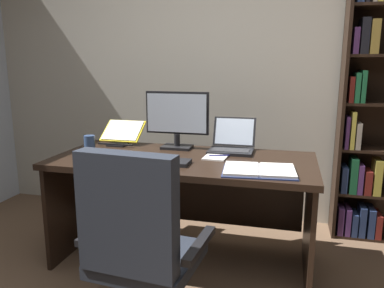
{
  "coord_description": "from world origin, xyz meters",
  "views": [
    {
      "loc": [
        0.48,
        -1.36,
        1.38
      ],
      "look_at": [
        -0.12,
        0.98,
        0.86
      ],
      "focal_mm": 35.46,
      "sensor_mm": 36.0,
      "label": 1
    }
  ],
  "objects_px": {
    "keyboard": "(157,161)",
    "office_chair": "(141,260)",
    "pen": "(219,155)",
    "laptop": "(232,144)",
    "reading_stand_with_book": "(122,133)",
    "notepad": "(216,157)",
    "computer_mouse": "(114,157)",
    "bookshelf": "(383,111)",
    "open_binder": "(259,170)",
    "coffee_mug": "(90,143)",
    "monitor": "(177,120)",
    "desk": "(186,182)"
  },
  "relations": [
    {
      "from": "laptop",
      "to": "notepad",
      "type": "relative_size",
      "value": 1.49
    },
    {
      "from": "bookshelf",
      "to": "office_chair",
      "type": "height_order",
      "value": "bookshelf"
    },
    {
      "from": "open_binder",
      "to": "laptop",
      "type": "bearing_deg",
      "value": 109.94
    },
    {
      "from": "laptop",
      "to": "reading_stand_with_book",
      "type": "bearing_deg",
      "value": 176.42
    },
    {
      "from": "computer_mouse",
      "to": "monitor",
      "type": "bearing_deg",
      "value": 56.01
    },
    {
      "from": "laptop",
      "to": "notepad",
      "type": "bearing_deg",
      "value": -109.51
    },
    {
      "from": "notepad",
      "to": "coffee_mug",
      "type": "xyz_separation_m",
      "value": [
        -0.95,
        -0.0,
        0.05
      ]
    },
    {
      "from": "bookshelf",
      "to": "desk",
      "type": "bearing_deg",
      "value": -153.66
    },
    {
      "from": "desk",
      "to": "notepad",
      "type": "distance_m",
      "value": 0.3
    },
    {
      "from": "bookshelf",
      "to": "office_chair",
      "type": "distance_m",
      "value": 2.15
    },
    {
      "from": "keyboard",
      "to": "bookshelf",
      "type": "bearing_deg",
      "value": 31.93
    },
    {
      "from": "monitor",
      "to": "keyboard",
      "type": "height_order",
      "value": "monitor"
    },
    {
      "from": "laptop",
      "to": "reading_stand_with_book",
      "type": "relative_size",
      "value": 0.98
    },
    {
      "from": "bookshelf",
      "to": "open_binder",
      "type": "bearing_deg",
      "value": -130.74
    },
    {
      "from": "laptop",
      "to": "pen",
      "type": "distance_m",
      "value": 0.22
    },
    {
      "from": "open_binder",
      "to": "monitor",
      "type": "bearing_deg",
      "value": 137.36
    },
    {
      "from": "office_chair",
      "to": "keyboard",
      "type": "xyz_separation_m",
      "value": [
        -0.13,
        0.62,
        0.34
      ]
    },
    {
      "from": "office_chair",
      "to": "laptop",
      "type": "distance_m",
      "value": 1.17
    },
    {
      "from": "office_chair",
      "to": "computer_mouse",
      "type": "relative_size",
      "value": 9.55
    },
    {
      "from": "open_binder",
      "to": "notepad",
      "type": "relative_size",
      "value": 2.14
    },
    {
      "from": "keyboard",
      "to": "open_binder",
      "type": "height_order",
      "value": "same"
    },
    {
      "from": "bookshelf",
      "to": "monitor",
      "type": "xyz_separation_m",
      "value": [
        -1.49,
        -0.49,
        -0.05
      ]
    },
    {
      "from": "computer_mouse",
      "to": "notepad",
      "type": "relative_size",
      "value": 0.5
    },
    {
      "from": "open_binder",
      "to": "reading_stand_with_book",
      "type": "bearing_deg",
      "value": 148.31
    },
    {
      "from": "open_binder",
      "to": "coffee_mug",
      "type": "height_order",
      "value": "coffee_mug"
    },
    {
      "from": "office_chair",
      "to": "pen",
      "type": "bearing_deg",
      "value": 79.9
    },
    {
      "from": "laptop",
      "to": "coffee_mug",
      "type": "height_order",
      "value": "laptop"
    },
    {
      "from": "computer_mouse",
      "to": "open_binder",
      "type": "height_order",
      "value": "computer_mouse"
    },
    {
      "from": "notepad",
      "to": "keyboard",
      "type": "bearing_deg",
      "value": -144.45
    },
    {
      "from": "monitor",
      "to": "reading_stand_with_book",
      "type": "distance_m",
      "value": 0.5
    },
    {
      "from": "computer_mouse",
      "to": "notepad",
      "type": "bearing_deg",
      "value": 20.73
    },
    {
      "from": "reading_stand_with_book",
      "to": "bookshelf",
      "type": "bearing_deg",
      "value": 12.15
    },
    {
      "from": "desk",
      "to": "laptop",
      "type": "distance_m",
      "value": 0.43
    },
    {
      "from": "bookshelf",
      "to": "coffee_mug",
      "type": "relative_size",
      "value": 20.38
    },
    {
      "from": "laptop",
      "to": "notepad",
      "type": "distance_m",
      "value": 0.23
    },
    {
      "from": "office_chair",
      "to": "monitor",
      "type": "xyz_separation_m",
      "value": [
        -0.13,
        1.07,
        0.54
      ]
    },
    {
      "from": "pen",
      "to": "reading_stand_with_book",
      "type": "bearing_deg",
      "value": 162.3
    },
    {
      "from": "reading_stand_with_book",
      "to": "pen",
      "type": "xyz_separation_m",
      "value": [
        0.83,
        -0.27,
        -0.07
      ]
    },
    {
      "from": "keyboard",
      "to": "open_binder",
      "type": "relative_size",
      "value": 0.93
    },
    {
      "from": "bookshelf",
      "to": "reading_stand_with_book",
      "type": "height_order",
      "value": "bookshelf"
    },
    {
      "from": "office_chair",
      "to": "reading_stand_with_book",
      "type": "height_order",
      "value": "office_chair"
    },
    {
      "from": "notepad",
      "to": "coffee_mug",
      "type": "height_order",
      "value": "coffee_mug"
    },
    {
      "from": "laptop",
      "to": "open_binder",
      "type": "relative_size",
      "value": 0.7
    },
    {
      "from": "keyboard",
      "to": "office_chair",
      "type": "bearing_deg",
      "value": -78.56
    },
    {
      "from": "keyboard",
      "to": "pen",
      "type": "bearing_deg",
      "value": 34.01
    },
    {
      "from": "computer_mouse",
      "to": "pen",
      "type": "distance_m",
      "value": 0.7
    },
    {
      "from": "bookshelf",
      "to": "laptop",
      "type": "relative_size",
      "value": 6.88
    },
    {
      "from": "reading_stand_with_book",
      "to": "office_chair",
      "type": "bearing_deg",
      "value": -61.97
    },
    {
      "from": "desk",
      "to": "monitor",
      "type": "relative_size",
      "value": 3.66
    },
    {
      "from": "office_chair",
      "to": "computer_mouse",
      "type": "height_order",
      "value": "office_chair"
    }
  ]
}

